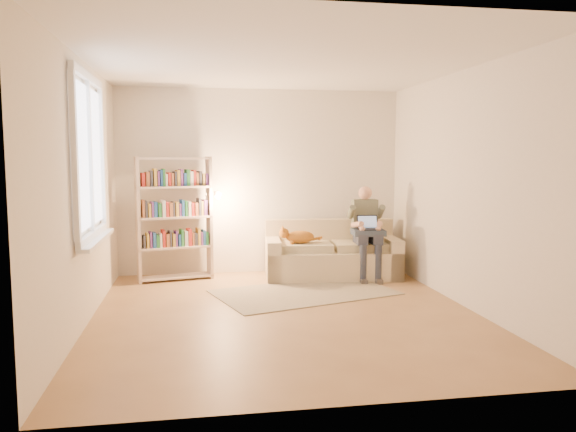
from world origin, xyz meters
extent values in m
plane|color=olive|center=(0.00, 0.00, 0.00)|extent=(4.50, 4.50, 0.00)
cube|color=white|center=(0.00, 0.00, 2.60)|extent=(4.00, 4.50, 0.02)
cube|color=silver|center=(-2.00, 0.00, 1.30)|extent=(0.02, 4.50, 2.60)
cube|color=silver|center=(2.00, 0.00, 1.30)|extent=(0.02, 4.50, 2.60)
cube|color=silver|center=(0.00, 2.25, 1.30)|extent=(4.00, 0.02, 2.60)
cube|color=silver|center=(0.00, -2.25, 1.30)|extent=(4.00, 0.02, 2.60)
plane|color=white|center=(-1.97, 0.20, 1.65)|extent=(0.00, 1.50, 1.50)
cube|color=white|center=(-1.96, 0.20, 2.44)|extent=(0.05, 1.50, 0.08)
cube|color=white|center=(-1.96, 0.20, 0.86)|extent=(0.05, 1.50, 0.08)
cube|color=white|center=(-1.96, 0.20, 1.65)|extent=(0.04, 0.05, 1.50)
cube|color=white|center=(-1.92, 0.20, 0.81)|extent=(0.12, 1.52, 0.04)
cube|color=beige|center=(0.92, 1.70, 0.19)|extent=(1.87, 0.97, 0.38)
cube|color=beige|center=(0.95, 2.02, 0.58)|extent=(1.82, 0.33, 0.39)
cube|color=beige|center=(0.11, 1.77, 0.27)|extent=(0.25, 0.83, 0.54)
cube|color=beige|center=(1.73, 1.63, 0.27)|extent=(0.25, 0.83, 0.54)
cube|color=#C3B88E|center=(0.51, 1.69, 0.43)|extent=(0.81, 0.61, 0.11)
cube|color=#C3B88E|center=(1.32, 1.62, 0.43)|extent=(0.81, 0.61, 0.11)
cube|color=#666D58|center=(1.37, 1.68, 0.84)|extent=(0.35, 0.21, 0.46)
sphere|color=tan|center=(1.37, 1.66, 1.16)|extent=(0.18, 0.18, 0.18)
cube|color=#2F3442|center=(1.25, 1.47, 0.56)|extent=(0.17, 0.39, 0.14)
cube|color=#2F3442|center=(1.45, 1.45, 0.56)|extent=(0.17, 0.39, 0.14)
cylinder|color=#2F3442|center=(1.24, 1.29, 0.25)|extent=(0.10, 0.10, 0.51)
cylinder|color=#2F3442|center=(1.44, 1.27, 0.25)|extent=(0.10, 0.10, 0.51)
ellipsoid|color=orange|center=(0.51, 1.66, 0.57)|extent=(0.40, 0.24, 0.17)
sphere|color=orange|center=(0.29, 1.65, 0.63)|extent=(0.14, 0.14, 0.14)
cylinder|color=orange|center=(0.71, 1.69, 0.54)|extent=(0.19, 0.05, 0.05)
cube|color=#273445|center=(1.28, 1.46, 0.65)|extent=(0.45, 0.38, 0.08)
cube|color=black|center=(1.28, 1.43, 0.69)|extent=(0.29, 0.21, 0.02)
cube|color=black|center=(1.28, 1.52, 0.78)|extent=(0.28, 0.10, 0.18)
plane|color=#8CA5CC|center=(1.28, 1.52, 0.78)|extent=(0.26, 0.11, 0.24)
cube|color=beige|center=(-1.67, 1.77, 0.83)|extent=(0.09, 0.25, 1.66)
cube|color=beige|center=(-0.74, 1.97, 0.83)|extent=(0.09, 0.25, 1.66)
cube|color=beige|center=(-1.20, 1.87, 0.04)|extent=(1.02, 0.45, 0.03)
cube|color=beige|center=(-1.20, 1.87, 0.45)|extent=(1.02, 0.45, 0.03)
cube|color=beige|center=(-1.20, 1.87, 0.85)|extent=(1.02, 0.45, 0.03)
cube|color=beige|center=(-1.20, 1.87, 1.25)|extent=(1.02, 0.45, 0.03)
cube|color=beige|center=(-1.20, 1.87, 1.63)|extent=(1.02, 0.45, 0.03)
cube|color=#66337F|center=(-1.20, 1.87, 0.56)|extent=(0.87, 0.37, 0.20)
cube|color=#1E4C8C|center=(-1.20, 1.87, 0.96)|extent=(0.87, 0.37, 0.20)
cube|color=#267233|center=(-1.20, 1.87, 1.37)|extent=(0.87, 0.37, 0.20)
cylinder|color=silver|center=(-0.81, 1.95, 0.88)|extent=(0.09, 0.09, 0.04)
cone|color=silver|center=(-0.65, 1.88, 1.13)|extent=(0.13, 0.15, 0.14)
cube|color=gray|center=(0.37, 0.87, 0.01)|extent=(2.37, 1.80, 0.01)
camera|label=1|loc=(-0.92, -5.71, 1.65)|focal=35.00mm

